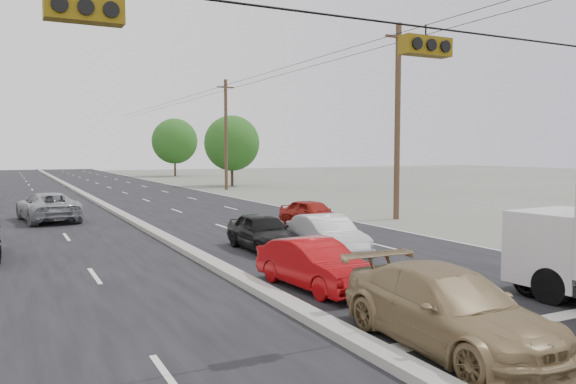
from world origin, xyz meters
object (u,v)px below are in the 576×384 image
(tree_right_mid, at_px, (232,143))
(oncoming_far, at_px, (48,207))
(utility_pole_right_b, at_px, (397,120))
(tan_sedan, at_px, (448,310))
(queue_car_a, at_px, (263,232))
(queue_car_e, at_px, (312,214))
(utility_pole_right_c, at_px, (226,134))
(queue_car_b, at_px, (327,236))
(tree_right_far, at_px, (175,141))
(red_sedan, at_px, (315,265))

(tree_right_mid, height_order, oncoming_far, tree_right_mid)
(utility_pole_right_b, relative_size, tan_sedan, 2.08)
(queue_car_a, bearing_deg, tan_sedan, -96.15)
(tan_sedan, height_order, queue_car_a, tan_sedan)
(queue_car_a, relative_size, queue_car_e, 1.03)
(utility_pole_right_c, height_order, queue_car_a, utility_pole_right_c)
(tan_sedan, height_order, queue_car_b, tan_sedan)
(utility_pole_right_b, relative_size, queue_car_b, 2.46)
(tree_right_far, xyz_separation_m, queue_car_e, (-9.00, -55.88, -4.32))
(tan_sedan, bearing_deg, oncoming_far, 104.57)
(tan_sedan, bearing_deg, queue_car_e, 71.52)
(utility_pole_right_b, bearing_deg, queue_car_a, -151.79)
(tan_sedan, bearing_deg, red_sedan, 92.04)
(queue_car_b, bearing_deg, utility_pole_right_c, 81.03)
(queue_car_e, relative_size, oncoming_far, 0.72)
(tan_sedan, relative_size, oncoming_far, 0.93)
(red_sedan, relative_size, queue_car_a, 0.98)
(utility_pole_right_b, distance_m, queue_car_e, 7.14)
(tree_right_mid, height_order, queue_car_b, tree_right_mid)
(tree_right_far, distance_m, queue_car_e, 56.76)
(tree_right_mid, bearing_deg, tree_right_far, 87.71)
(tree_right_mid, relative_size, red_sedan, 1.88)
(utility_pole_right_c, bearing_deg, tree_right_mid, 63.43)
(tree_right_far, distance_m, queue_car_b, 63.53)
(queue_car_b, bearing_deg, queue_car_a, 134.32)
(tree_right_mid, xyz_separation_m, tree_right_far, (1.00, 25.00, 0.62))
(tree_right_mid, relative_size, tan_sedan, 1.49)
(red_sedan, height_order, queue_car_b, queue_car_b)
(utility_pole_right_b, relative_size, red_sedan, 2.63)
(queue_car_e, bearing_deg, tree_right_mid, 67.68)
(utility_pole_right_c, bearing_deg, queue_car_b, -104.74)
(tan_sedan, distance_m, red_sedan, 4.80)
(tree_right_mid, bearing_deg, oncoming_far, -129.24)
(red_sedan, height_order, oncoming_far, oncoming_far)
(tree_right_far, relative_size, queue_car_e, 2.18)
(red_sedan, bearing_deg, tree_right_mid, 65.85)
(queue_car_b, distance_m, oncoming_far, 16.29)
(utility_pole_right_c, xyz_separation_m, queue_car_e, (-5.50, -25.88, -4.47))
(utility_pole_right_c, bearing_deg, oncoming_far, -132.16)
(tree_right_mid, relative_size, queue_car_e, 1.91)
(queue_car_b, relative_size, queue_car_e, 1.09)
(utility_pole_right_c, xyz_separation_m, queue_car_a, (-9.98, -30.36, -4.45))
(utility_pole_right_b, bearing_deg, red_sedan, -135.15)
(utility_pole_right_c, xyz_separation_m, tree_right_far, (3.50, 30.00, -0.15))
(tree_right_far, bearing_deg, oncoming_far, -112.36)
(queue_car_a, relative_size, oncoming_far, 0.75)
(tree_right_mid, distance_m, tan_sedan, 47.96)
(tan_sedan, bearing_deg, queue_car_b, 75.12)
(queue_car_a, relative_size, queue_car_b, 0.95)
(queue_car_a, bearing_deg, utility_pole_right_c, 71.72)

